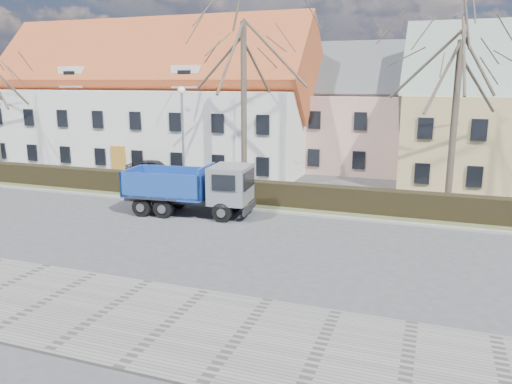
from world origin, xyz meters
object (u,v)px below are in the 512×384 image
at_px(dump_truck, 185,188).
at_px(cart_frame, 129,193).
at_px(streetlight, 183,141).
at_px(parked_car_a, 155,169).

distance_m(dump_truck, cart_frame, 5.16).
relative_size(streetlight, parked_car_a, 1.61).
relative_size(dump_truck, parked_car_a, 1.69).
distance_m(dump_truck, parked_car_a, 10.38).
bearing_deg(streetlight, parked_car_a, 139.63).
bearing_deg(dump_truck, parked_car_a, 124.02).
relative_size(dump_truck, cart_frame, 9.16).
bearing_deg(parked_car_a, streetlight, -141.73).
bearing_deg(streetlight, dump_truck, -61.79).
bearing_deg(cart_frame, streetlight, 44.90).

